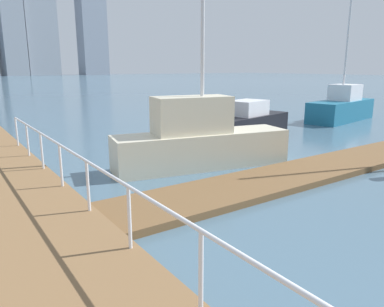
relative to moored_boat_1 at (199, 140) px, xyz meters
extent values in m
plane|color=slate|center=(-1.54, 5.76, -0.93)|extent=(300.00, 300.00, 0.00)
cube|color=brown|center=(2.37, -2.64, -0.84)|extent=(14.82, 2.00, 0.18)
cylinder|color=white|center=(-4.69, -6.54, 0.00)|extent=(0.06, 0.06, 1.05)
cylinder|color=white|center=(-4.69, -4.60, 0.00)|extent=(0.06, 0.06, 1.05)
cylinder|color=white|center=(-4.69, -2.66, 0.00)|extent=(0.06, 0.06, 1.05)
cylinder|color=white|center=(-4.69, -0.72, 0.00)|extent=(0.06, 0.06, 1.05)
cylinder|color=white|center=(-4.69, 1.21, 0.00)|extent=(0.06, 0.06, 1.05)
cylinder|color=white|center=(-4.69, 3.15, 0.00)|extent=(0.06, 0.06, 1.05)
cylinder|color=white|center=(-4.69, 5.09, 0.00)|extent=(0.06, 0.06, 1.05)
cylinder|color=white|center=(-4.69, -7.51, 0.52)|extent=(0.06, 25.20, 0.06)
cube|color=beige|center=(0.09, -0.02, -0.35)|extent=(6.07, 2.62, 1.16)
cube|color=beige|center=(-0.27, 0.06, 0.83)|extent=(2.67, 1.64, 1.19)
cube|color=#1E6B8C|center=(13.64, 3.84, -0.30)|extent=(6.08, 2.84, 1.25)
cube|color=white|center=(13.99, 3.91, 0.81)|extent=(2.10, 1.76, 0.97)
cylinder|color=silver|center=(13.64, 3.84, 4.00)|extent=(0.12, 0.12, 7.37)
cube|color=black|center=(4.86, 3.31, -0.43)|extent=(6.27, 3.02, 0.99)
cube|color=white|center=(5.33, 3.42, 0.42)|extent=(2.09, 1.74, 0.71)
cube|color=#8C939E|center=(19.38, 149.87, 19.63)|extent=(8.46, 13.67, 41.12)
camera|label=1|loc=(-6.97, -9.66, 2.34)|focal=34.36mm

